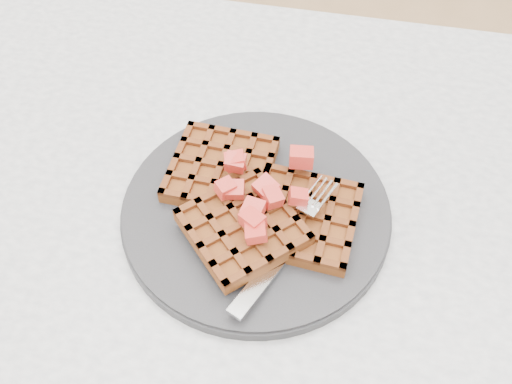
% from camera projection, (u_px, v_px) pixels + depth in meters
% --- Properties ---
extents(table, '(1.20, 0.80, 0.75)m').
position_uv_depth(table, '(368.00, 313.00, 0.66)').
color(table, silver).
rests_on(table, ground).
extents(plate, '(0.28, 0.28, 0.02)m').
position_uv_depth(plate, '(256.00, 211.00, 0.59)').
color(plate, black).
rests_on(plate, table).
extents(waffles, '(0.21, 0.20, 0.03)m').
position_uv_depth(waffles, '(255.00, 203.00, 0.58)').
color(waffles, brown).
rests_on(waffles, plate).
extents(strawberry_pile, '(0.15, 0.15, 0.02)m').
position_uv_depth(strawberry_pile, '(256.00, 183.00, 0.56)').
color(strawberry_pile, '#A6140F').
rests_on(strawberry_pile, waffles).
extents(fork, '(0.09, 0.18, 0.02)m').
position_uv_depth(fork, '(291.00, 241.00, 0.55)').
color(fork, silver).
rests_on(fork, plate).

